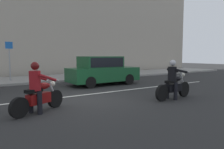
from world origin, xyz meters
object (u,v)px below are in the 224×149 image
at_px(parked_sedan_forest_green, 102,70).
at_px(motorcycle_with_rider_black_leather, 173,83).
at_px(motorcycle_with_rider_crimson, 38,92).
at_px(street_sign_post, 9,57).

bearing_deg(parked_sedan_forest_green, motorcycle_with_rider_black_leather, -87.17).
distance_m(motorcycle_with_rider_crimson, street_sign_post, 8.47).
bearing_deg(motorcycle_with_rider_black_leather, parked_sedan_forest_green, 92.83).
xyz_separation_m(motorcycle_with_rider_black_leather, street_sign_post, (-4.73, 9.36, 1.03)).
distance_m(motorcycle_with_rider_black_leather, parked_sedan_forest_green, 5.17).
height_order(parked_sedan_forest_green, street_sign_post, street_sign_post).
distance_m(motorcycle_with_rider_crimson, motorcycle_with_rider_black_leather, 5.22).
bearing_deg(motorcycle_with_rider_crimson, street_sign_post, 87.29).
xyz_separation_m(motorcycle_with_rider_crimson, motorcycle_with_rider_black_leather, (5.13, -0.96, 0.01)).
distance_m(parked_sedan_forest_green, street_sign_post, 6.19).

